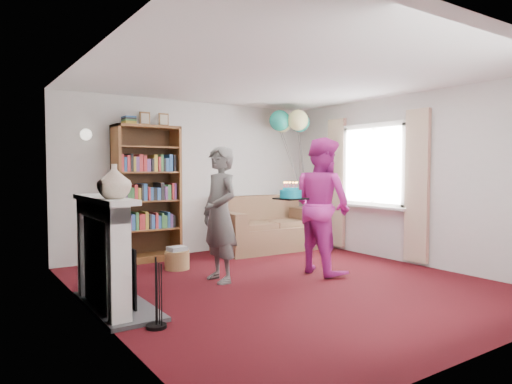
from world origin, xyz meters
TOP-DOWN VIEW (x-y plane):
  - ground at (0.00, 0.00)m, footprint 5.00×5.00m
  - wall_back at (0.00, 2.51)m, footprint 4.50×0.02m
  - wall_left at (-2.26, 0.00)m, footprint 0.02×5.00m
  - wall_right at (2.26, 0.00)m, footprint 0.02×5.00m
  - ceiling at (0.00, 0.00)m, footprint 4.50×5.00m
  - fireplace at (-2.09, 0.19)m, footprint 0.55×1.80m
  - window_bay at (2.21, 0.60)m, footprint 0.14×2.02m
  - wall_sconce at (-1.75, 2.36)m, footprint 0.16×0.23m
  - bookcase at (-0.90, 2.30)m, footprint 0.97×0.42m
  - sofa at (1.13, 2.07)m, footprint 1.74×0.92m
  - wicker_basket at (-0.77, 1.48)m, footprint 0.34×0.34m
  - person_striped at (-0.61, 0.55)m, footprint 0.41×0.62m
  - person_magenta at (0.76, 0.21)m, footprint 0.68×0.88m
  - birthday_cake at (0.18, 0.15)m, footprint 0.33×0.33m
  - balloons at (1.58, 1.95)m, footprint 0.80×0.80m
  - mantel_vase at (-2.12, -0.15)m, footprint 0.37×0.37m

SIDE VIEW (x-z plane):
  - ground at x=0.00m, z-range 0.00..0.00m
  - wicker_basket at x=-0.77m, z-range -0.02..0.30m
  - sofa at x=1.13m, z-range -0.12..0.80m
  - fireplace at x=-2.09m, z-range -0.05..1.07m
  - person_striped at x=-0.61m, z-range 0.00..1.67m
  - person_magenta at x=0.76m, z-range 0.00..1.81m
  - bookcase at x=-0.90m, z-range -0.13..2.12m
  - birthday_cake at x=0.18m, z-range 0.97..1.19m
  - window_bay at x=2.21m, z-range 0.10..2.30m
  - wall_back at x=0.00m, z-range 0.00..2.50m
  - wall_left at x=-2.26m, z-range 0.00..2.50m
  - wall_right at x=2.26m, z-range 0.00..2.50m
  - mantel_vase at x=-2.12m, z-range 1.12..1.44m
  - wall_sconce at x=-1.75m, z-range 1.80..1.96m
  - balloons at x=1.58m, z-range 1.36..3.08m
  - ceiling at x=0.00m, z-range 2.50..2.51m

